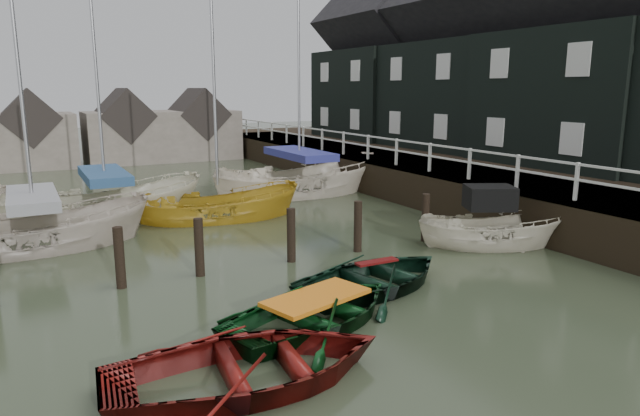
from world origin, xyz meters
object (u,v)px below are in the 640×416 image
rowboat_dkgreen (376,289)px  sailboat_c (219,218)px  sailboat_b (108,218)px  rowboat_green (316,325)px  rowboat_red (251,384)px  sailboat_a (37,247)px  sailboat_d (300,193)px  motorboat (492,243)px

rowboat_dkgreen → sailboat_c: (-0.90, 8.32, 0.02)m
rowboat_dkgreen → sailboat_b: bearing=10.1°
sailboat_b → rowboat_green: bearing=-171.9°
rowboat_red → rowboat_dkgreen: (4.00, 2.62, 0.00)m
rowboat_green → sailboat_a: size_ratio=0.36×
rowboat_red → rowboat_dkgreen: 4.78m
sailboat_c → sailboat_d: sailboat_d is taller
sailboat_d → rowboat_red: bearing=152.6°
motorboat → sailboat_c: 8.99m
rowboat_red → sailboat_c: size_ratio=0.40×
motorboat → sailboat_d: (-1.25, 9.79, -0.04)m
rowboat_dkgreen → sailboat_d: size_ratio=0.33×
motorboat → sailboat_a: (-11.34, 5.75, -0.04)m
sailboat_b → sailboat_c: size_ratio=1.17×
sailboat_b → sailboat_c: sailboat_b is taller
rowboat_green → motorboat: bearing=-86.5°
rowboat_dkgreen → sailboat_c: 8.37m
sailboat_a → rowboat_green: bearing=-153.6°
rowboat_dkgreen → sailboat_b: 10.90m
sailboat_a → motorboat: bearing=-118.7°
rowboat_red → sailboat_a: bearing=20.0°
rowboat_dkgreen → sailboat_c: bearing=-6.8°
rowboat_red → sailboat_a: 10.06m
sailboat_c → sailboat_a: bearing=112.8°
sailboat_d → motorboat: bearing=-171.4°
sailboat_c → rowboat_green: bearing=-176.5°
sailboat_b → sailboat_d: size_ratio=1.05×
rowboat_green → sailboat_a: bearing=11.8°
rowboat_dkgreen → sailboat_c: sailboat_c is taller
rowboat_red → sailboat_d: 15.72m
rowboat_dkgreen → sailboat_a: bearing=29.6°
rowboat_green → sailboat_b: bearing=-5.4°
rowboat_dkgreen → sailboat_d: 11.71m
sailboat_d → rowboat_green: bearing=156.7°
sailboat_a → sailboat_d: size_ratio=0.90×
sailboat_a → sailboat_d: 10.87m
sailboat_b → sailboat_d: 7.91m
rowboat_red → rowboat_dkgreen: rowboat_red is taller
sailboat_a → sailboat_b: bearing=-39.7°
rowboat_red → rowboat_green: 2.40m
rowboat_red → sailboat_d: (7.55, 13.78, 0.06)m
rowboat_green → sailboat_d: bearing=-41.1°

